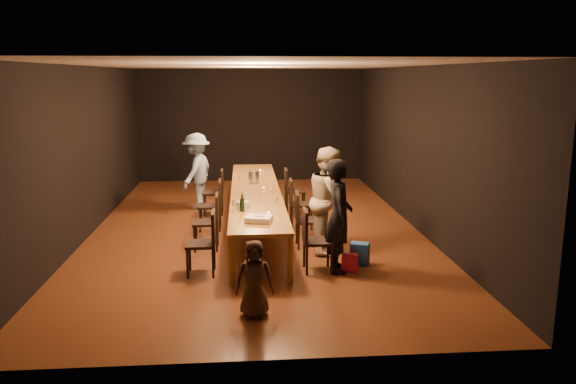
{
  "coord_description": "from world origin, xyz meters",
  "views": [
    {
      "loc": [
        -0.22,
        -10.22,
        2.83
      ],
      "look_at": [
        0.49,
        -1.47,
        1.0
      ],
      "focal_mm": 35.0,
      "sensor_mm": 36.0,
      "label": 1
    }
  ],
  "objects": [
    {
      "name": "chair_left_1",
      "position": [
        -0.85,
        -1.2,
        0.47
      ],
      "size": [
        0.42,
        0.42,
        0.93
      ],
      "primitive_type": null,
      "rotation": [
        0.0,
        0.0,
        1.57
      ],
      "color": "black",
      "rests_on": "ground"
    },
    {
      "name": "birthday_cake",
      "position": [
        -0.01,
        -2.34,
        0.79
      ],
      "size": [
        0.43,
        0.37,
        0.09
      ],
      "rotation": [
        0.0,
        0.0,
        -0.24
      ],
      "color": "white",
      "rests_on": "table"
    },
    {
      "name": "man_blue",
      "position": [
        -1.22,
        1.77,
        0.81
      ],
      "size": [
        0.93,
        1.2,
        1.63
      ],
      "primitive_type": "imported",
      "rotation": [
        0.0,
        0.0,
        -1.93
      ],
      "color": "#7FA2C4",
      "rests_on": "ground"
    },
    {
      "name": "tealight_far",
      "position": [
        0.15,
        1.96,
        0.77
      ],
      "size": [
        0.05,
        0.05,
        0.03
      ],
      "primitive_type": "cylinder",
      "color": "#B2B7B2",
      "rests_on": "table"
    },
    {
      "name": "wineglass_3",
      "position": [
        0.26,
        -0.52,
        0.85
      ],
      "size": [
        0.06,
        0.06,
        0.21
      ],
      "primitive_type": null,
      "color": "beige",
      "rests_on": "table"
    },
    {
      "name": "champagne_bottle",
      "position": [
        -0.25,
        -1.69,
        0.9
      ],
      "size": [
        0.09,
        0.09,
        0.3
      ],
      "primitive_type": null,
      "rotation": [
        0.0,
        0.0,
        -0.25
      ],
      "color": "black",
      "rests_on": "table"
    },
    {
      "name": "wineglass_5",
      "position": [
        0.16,
        0.96,
        0.85
      ],
      "size": [
        0.06,
        0.06,
        0.21
      ],
      "primitive_type": null,
      "color": "silver",
      "rests_on": "table"
    },
    {
      "name": "table",
      "position": [
        0.0,
        0.0,
        0.7
      ],
      "size": [
        0.9,
        6.0,
        0.75
      ],
      "color": "brown",
      "rests_on": "ground"
    },
    {
      "name": "chair_left_3",
      "position": [
        -0.85,
        1.2,
        0.47
      ],
      "size": [
        0.42,
        0.42,
        0.93
      ],
      "primitive_type": null,
      "rotation": [
        0.0,
        0.0,
        1.57
      ],
      "color": "black",
      "rests_on": "ground"
    },
    {
      "name": "ground",
      "position": [
        0.0,
        0.0,
        0.0
      ],
      "size": [
        10.0,
        10.0,
        0.0
      ],
      "primitive_type": "plane",
      "color": "#402010",
      "rests_on": "ground"
    },
    {
      "name": "tealight_mid",
      "position": [
        0.15,
        -0.0,
        0.77
      ],
      "size": [
        0.05,
        0.05,
        0.03
      ],
      "primitive_type": "cylinder",
      "color": "#B2B7B2",
      "rests_on": "table"
    },
    {
      "name": "wineglass_4",
      "position": [
        -0.28,
        0.41,
        0.85
      ],
      "size": [
        0.06,
        0.06,
        0.21
      ],
      "primitive_type": null,
      "color": "silver",
      "rests_on": "table"
    },
    {
      "name": "gift_bag_red",
      "position": [
        1.31,
        -2.5,
        0.14
      ],
      "size": [
        0.24,
        0.15,
        0.27
      ],
      "primitive_type": "cube",
      "rotation": [
        0.0,
        0.0,
        -0.1
      ],
      "color": "#C61D44",
      "rests_on": "ground"
    },
    {
      "name": "woman_tan",
      "position": [
        1.15,
        -1.47,
        0.86
      ],
      "size": [
        0.75,
        0.91,
        1.72
      ],
      "primitive_type": "imported",
      "rotation": [
        0.0,
        0.0,
        1.45
      ],
      "color": "#C4B993",
      "rests_on": "ground"
    },
    {
      "name": "chair_left_0",
      "position": [
        -0.85,
        -2.4,
        0.47
      ],
      "size": [
        0.42,
        0.42,
        0.93
      ],
      "primitive_type": null,
      "rotation": [
        0.0,
        0.0,
        1.57
      ],
      "color": "black",
      "rests_on": "ground"
    },
    {
      "name": "wineglass_1",
      "position": [
        0.29,
        -1.5,
        0.85
      ],
      "size": [
        0.06,
        0.06,
        0.21
      ],
      "primitive_type": null,
      "color": "beige",
      "rests_on": "table"
    },
    {
      "name": "wineglass_0",
      "position": [
        -0.37,
        -1.71,
        0.85
      ],
      "size": [
        0.06,
        0.06,
        0.21
      ],
      "primitive_type": null,
      "color": "beige",
      "rests_on": "table"
    },
    {
      "name": "chair_right_1",
      "position": [
        0.85,
        -1.2,
        0.47
      ],
      "size": [
        0.42,
        0.42,
        0.93
      ],
      "primitive_type": null,
      "rotation": [
        0.0,
        0.0,
        -1.57
      ],
      "color": "black",
      "rests_on": "ground"
    },
    {
      "name": "chair_right_2",
      "position": [
        0.85,
        0.0,
        0.47
      ],
      "size": [
        0.42,
        0.42,
        0.93
      ],
      "primitive_type": null,
      "rotation": [
        0.0,
        0.0,
        -1.57
      ],
      "color": "black",
      "rests_on": "ground"
    },
    {
      "name": "room_shell",
      "position": [
        0.0,
        0.0,
        2.08
      ],
      "size": [
        6.04,
        10.04,
        3.02
      ],
      "color": "black",
      "rests_on": "ground"
    },
    {
      "name": "chair_right_0",
      "position": [
        0.85,
        -2.4,
        0.47
      ],
      "size": [
        0.42,
        0.42,
        0.93
      ],
      "primitive_type": null,
      "rotation": [
        0.0,
        0.0,
        -1.57
      ],
      "color": "black",
      "rests_on": "ground"
    },
    {
      "name": "ice_bucket",
      "position": [
        -0.02,
        0.7,
        0.86
      ],
      "size": [
        0.25,
        0.25,
        0.23
      ],
      "primitive_type": "cylinder",
      "rotation": [
        0.0,
        0.0,
        -0.24
      ],
      "color": "#BBBBC1",
      "rests_on": "table"
    },
    {
      "name": "chair_left_2",
      "position": [
        -0.85,
        0.0,
        0.47
      ],
      "size": [
        0.42,
        0.42,
        0.93
      ],
      "primitive_type": null,
      "rotation": [
        0.0,
        0.0,
        1.57
      ],
      "color": "black",
      "rests_on": "ground"
    },
    {
      "name": "tealight_near",
      "position": [
        0.15,
        -1.93,
        0.77
      ],
      "size": [
        0.05,
        0.05,
        0.03
      ],
      "primitive_type": "cylinder",
      "color": "#B2B7B2",
      "rests_on": "table"
    },
    {
      "name": "woman_birthday",
      "position": [
        1.15,
        -2.42,
        0.83
      ],
      "size": [
        0.44,
        0.63,
        1.67
      ],
      "primitive_type": "imported",
      "rotation": [
        0.0,
        0.0,
        1.51
      ],
      "color": "black",
      "rests_on": "ground"
    },
    {
      "name": "wineglass_2",
      "position": [
        -0.19,
        -1.29,
        0.85
      ],
      "size": [
        0.06,
        0.06,
        0.21
      ],
      "primitive_type": null,
      "color": "silver",
      "rests_on": "table"
    },
    {
      "name": "chair_right_3",
      "position": [
        0.85,
        1.2,
        0.47
      ],
      "size": [
        0.42,
        0.42,
        0.93
      ],
      "primitive_type": null,
      "rotation": [
        0.0,
        0.0,
        -1.57
      ],
      "color": "black",
      "rests_on": "ground"
    },
    {
      "name": "child",
      "position": [
        -0.11,
        -3.92,
        0.47
      ],
      "size": [
        0.48,
        0.33,
        0.94
      ],
      "primitive_type": "imported",
      "rotation": [
        0.0,
        0.0,
        0.07
      ],
      "color": "#443126",
      "rests_on": "ground"
    },
    {
      "name": "plate_stack",
      "position": [
        -0.24,
        -1.51,
        0.81
      ],
      "size": [
        0.25,
        0.25,
        0.12
      ],
      "primitive_type": "cylinder",
      "rotation": [
        0.0,
        0.0,
        0.18
      ],
      "color": "silver",
      "rests_on": "table"
    },
    {
      "name": "gift_bag_blue",
      "position": [
        1.53,
        -2.18,
        0.17
      ],
      "size": [
        0.32,
        0.28,
        0.34
      ],
      "primitive_type": "cube",
      "rotation": [
        0.0,
        0.0,
        -0.42
      ],
      "color": "#2656A5",
      "rests_on": "ground"
    }
  ]
}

